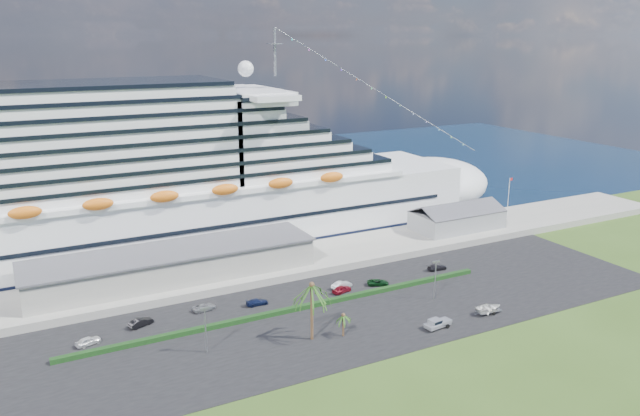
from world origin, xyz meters
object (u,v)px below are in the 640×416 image
cruise_ship (159,185)px  boat_trailer (489,308)px  pickup_truck (437,323)px  parked_car_3 (257,302)px

cruise_ship → boat_trailer: bearing=-55.0°
pickup_truck → cruise_ship: bearing=116.9°
pickup_truck → boat_trailer: size_ratio=0.86×
pickup_truck → boat_trailer: bearing=1.5°
parked_car_3 → pickup_truck: bearing=-131.9°
boat_trailer → pickup_truck: bearing=-178.5°
cruise_ship → pickup_truck: size_ratio=34.81×
pickup_truck → boat_trailer: (12.65, 0.34, 0.17)m
parked_car_3 → boat_trailer: 45.36m
parked_car_3 → boat_trailer: bearing=-120.4°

